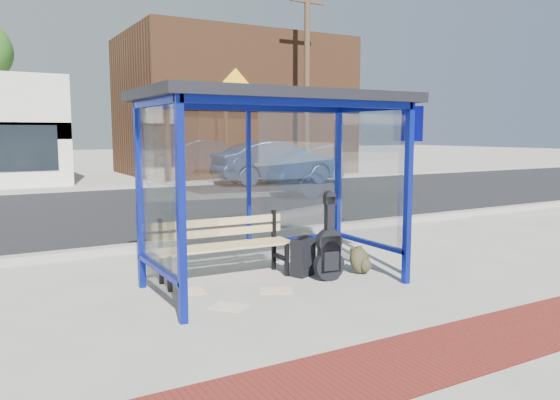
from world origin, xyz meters
TOP-DOWN VIEW (x-y plane):
  - ground at (0.00, 0.00)m, footprint 120.00×120.00m
  - brick_paver_strip at (0.00, -2.60)m, footprint 60.00×1.00m
  - curb_near at (0.00, 2.90)m, footprint 60.00×0.25m
  - street_asphalt at (0.00, 8.00)m, footprint 60.00×10.00m
  - curb_far at (0.00, 13.10)m, footprint 60.00×0.25m
  - far_sidewalk at (0.00, 15.00)m, footprint 60.00×4.00m
  - bus_shelter at (0.00, 0.07)m, footprint 3.30×1.80m
  - storefront_brown at (8.00, 18.49)m, footprint 10.00×7.08m
  - tree_right at (12.50, 22.00)m, footprint 3.60×3.60m
  - utility_pole_east at (9.00, 13.40)m, footprint 1.60×0.24m
  - bench at (-0.44, 0.61)m, footprint 1.83×0.52m
  - guitar_bag at (0.72, -0.14)m, footprint 0.42×0.16m
  - suitcase at (0.55, 0.22)m, footprint 0.37×0.31m
  - backpack at (1.30, -0.07)m, footprint 0.35×0.32m
  - sign_post at (1.81, -0.44)m, footprint 0.15×0.29m
  - newspaper_a at (-1.02, 0.27)m, footprint 0.32×0.38m
  - newspaper_b at (-0.88, -0.50)m, footprint 0.48×0.50m
  - newspaper_c at (-0.11, -0.21)m, footprint 0.50×0.46m
  - parked_car at (6.92, 12.18)m, footprint 5.02×2.13m
  - fire_hydrant at (10.39, 13.70)m, footprint 0.37×0.24m

SIDE VIEW (x-z plane):
  - ground at x=0.00m, z-range 0.00..0.00m
  - street_asphalt at x=0.00m, z-range 0.00..0.00m
  - newspaper_a at x=-1.02m, z-range 0.00..0.01m
  - newspaper_b at x=-0.88m, z-range 0.00..0.01m
  - newspaper_c at x=-0.11m, z-range 0.00..0.01m
  - far_sidewalk at x=0.00m, z-range 0.00..0.01m
  - brick_paver_strip at x=0.00m, z-range 0.00..0.01m
  - curb_near at x=0.00m, z-range 0.00..0.12m
  - curb_far at x=0.00m, z-range 0.00..0.12m
  - backpack at x=1.30m, z-range -0.01..0.37m
  - suitcase at x=0.55m, z-range -0.02..0.53m
  - guitar_bag at x=0.72m, z-range -0.15..0.96m
  - fire_hydrant at x=10.39m, z-range 0.03..0.85m
  - bench at x=-0.44m, z-range 0.06..0.91m
  - parked_car at x=6.92m, z-range 0.00..1.61m
  - sign_post at x=1.81m, z-range 0.15..2.61m
  - bus_shelter at x=0.00m, z-range 0.86..3.28m
  - storefront_brown at x=8.00m, z-range 0.00..6.40m
  - utility_pole_east at x=9.00m, z-range 0.11..8.11m
  - tree_right at x=12.50m, z-range 1.94..8.97m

